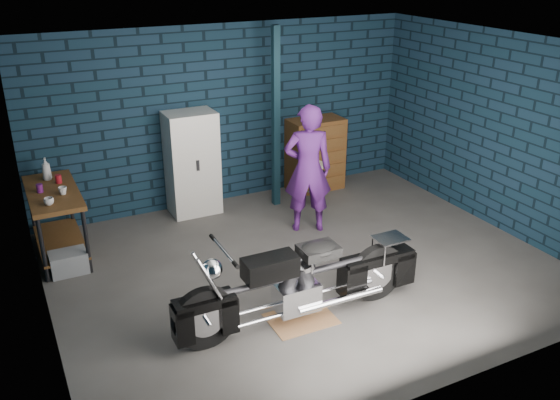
# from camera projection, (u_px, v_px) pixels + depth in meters

# --- Properties ---
(ground) EXTENTS (6.00, 6.00, 0.00)m
(ground) POSITION_uv_depth(u_px,v_px,m) (305.00, 267.00, 7.42)
(ground) COLOR #4F4D4A
(ground) RESTS_ON ground
(room_walls) EXTENTS (6.02, 5.01, 2.71)m
(room_walls) POSITION_uv_depth(u_px,v_px,m) (286.00, 108.00, 7.13)
(room_walls) COLOR #0F2432
(room_walls) RESTS_ON ground
(support_post) EXTENTS (0.10, 0.10, 2.70)m
(support_post) POSITION_uv_depth(u_px,v_px,m) (276.00, 120.00, 8.72)
(support_post) COLOR #112B35
(support_post) RESTS_ON ground
(workbench) EXTENTS (0.60, 1.40, 0.91)m
(workbench) POSITION_uv_depth(u_px,v_px,m) (58.00, 223.00, 7.53)
(workbench) COLOR brown
(workbench) RESTS_ON ground
(drip_mat) EXTENTS (0.71, 0.53, 0.01)m
(drip_mat) POSITION_uv_depth(u_px,v_px,m) (301.00, 319.00, 6.38)
(drip_mat) COLOR brown
(drip_mat) RESTS_ON ground
(motorcycle) EXTENTS (2.40, 0.67, 1.05)m
(motorcycle) POSITION_uv_depth(u_px,v_px,m) (302.00, 277.00, 6.17)
(motorcycle) COLOR black
(motorcycle) RESTS_ON ground
(person) EXTENTS (0.77, 0.65, 1.80)m
(person) POSITION_uv_depth(u_px,v_px,m) (308.00, 169.00, 8.08)
(person) COLOR #571F77
(person) RESTS_ON ground
(storage_bin) EXTENTS (0.44, 0.31, 0.27)m
(storage_bin) POSITION_uv_depth(u_px,v_px,m) (69.00, 262.00, 7.25)
(storage_bin) COLOR gray
(storage_bin) RESTS_ON ground
(locker) EXTENTS (0.72, 0.51, 1.54)m
(locker) POSITION_uv_depth(u_px,v_px,m) (192.00, 163.00, 8.68)
(locker) COLOR silver
(locker) RESTS_ON ground
(tool_chest) EXTENTS (0.88, 0.49, 1.18)m
(tool_chest) POSITION_uv_depth(u_px,v_px,m) (316.00, 155.00, 9.61)
(tool_chest) COLOR brown
(tool_chest) RESTS_ON ground
(shop_stool) EXTENTS (0.46, 0.46, 0.68)m
(shop_stool) POSITION_uv_depth(u_px,v_px,m) (312.00, 184.00, 9.08)
(shop_stool) COLOR beige
(shop_stool) RESTS_ON ground
(cup_a) EXTENTS (0.15, 0.15, 0.09)m
(cup_a) POSITION_uv_depth(u_px,v_px,m) (49.00, 201.00, 6.92)
(cup_a) COLOR beige
(cup_a) RESTS_ON workbench
(cup_b) EXTENTS (0.10, 0.10, 0.10)m
(cup_b) POSITION_uv_depth(u_px,v_px,m) (63.00, 191.00, 7.21)
(cup_b) COLOR beige
(cup_b) RESTS_ON workbench
(mug_purple) EXTENTS (0.09, 0.09, 0.11)m
(mug_purple) POSITION_uv_depth(u_px,v_px,m) (40.00, 188.00, 7.27)
(mug_purple) COLOR #5B1862
(mug_purple) RESTS_ON workbench
(mug_red) EXTENTS (0.09, 0.09, 0.11)m
(mug_red) POSITION_uv_depth(u_px,v_px,m) (58.00, 179.00, 7.56)
(mug_red) COLOR maroon
(mug_red) RESTS_ON workbench
(bottle) EXTENTS (0.14, 0.14, 0.30)m
(bottle) POSITION_uv_depth(u_px,v_px,m) (46.00, 169.00, 7.63)
(bottle) COLOR gray
(bottle) RESTS_ON workbench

